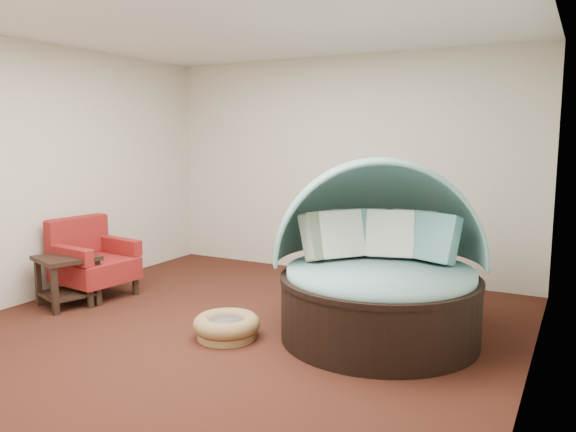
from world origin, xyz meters
The scene contains 9 objects.
floor centered at (0.00, 0.00, 0.00)m, with size 5.00×5.00×0.00m, color #411C12.
wall_back centered at (0.00, 2.50, 1.40)m, with size 5.00×5.00×0.00m, color beige.
wall_left centered at (-2.50, 0.00, 1.40)m, with size 5.00×5.00×0.00m, color beige.
wall_right centered at (2.50, 0.00, 1.40)m, with size 5.00×5.00×0.00m, color beige.
ceiling centered at (0.00, 0.00, 2.80)m, with size 5.00×5.00×0.00m, color white.
canopy_daybed centered at (1.20, 0.49, 0.75)m, with size 2.35×2.33×1.61m.
pet_basket centered at (0.04, -0.24, 0.11)m, with size 0.66×0.66×0.21m.
red_armchair centered at (-2.06, 0.16, 0.41)m, with size 0.83×0.83×0.89m.
side_table centered at (-2.00, -0.23, 0.35)m, with size 0.71×0.71×0.54m.
Camera 1 is at (2.80, -4.24, 1.80)m, focal length 35.00 mm.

